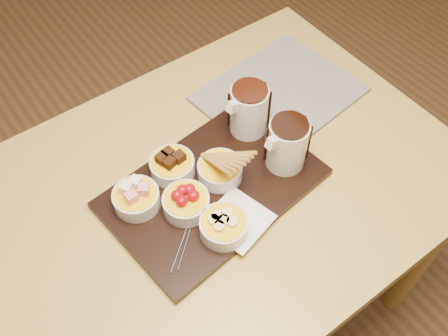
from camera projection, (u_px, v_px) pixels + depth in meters
ground at (208, 314)px, 1.71m from camera, size 5.00×5.00×0.00m
dining_table at (202, 215)px, 1.19m from camera, size 1.20×0.80×0.75m
serving_board at (213, 188)px, 1.10m from camera, size 0.49×0.35×0.02m
napkin at (238, 220)px, 1.04m from camera, size 0.15×0.15×0.00m
bowl_marshmallows at (137, 199)px, 1.05m from camera, size 0.10×0.10×0.04m
bowl_cake at (172, 166)px, 1.11m from camera, size 0.10×0.10×0.04m
bowl_strawberries at (186, 203)px, 1.05m from camera, size 0.10×0.10×0.04m
bowl_biscotti at (220, 171)px, 1.10m from camera, size 0.10×0.10×0.04m
bowl_bananas at (224, 227)px, 1.01m from camera, size 0.10×0.10×0.04m
pitcher_dark_chocolate at (287, 145)px, 1.09m from camera, size 0.10×0.10×0.12m
pitcher_milk_chocolate at (249, 110)px, 1.15m from camera, size 0.10×0.10×0.12m
fondue_skewers at (191, 217)px, 1.05m from camera, size 0.18×0.22×0.01m
newspaper at (279, 94)px, 1.29m from camera, size 0.41×0.34×0.01m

